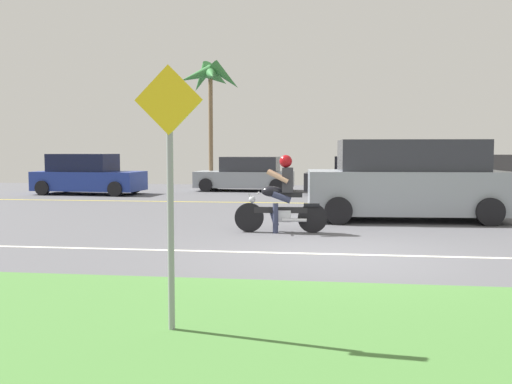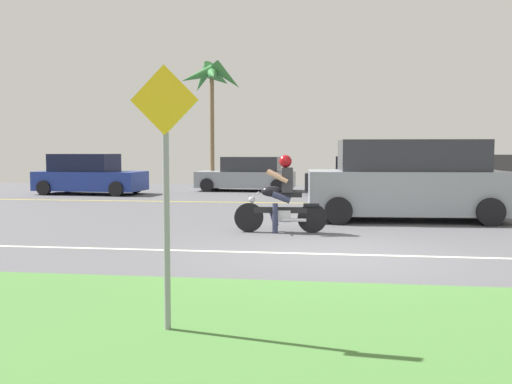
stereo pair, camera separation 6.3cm
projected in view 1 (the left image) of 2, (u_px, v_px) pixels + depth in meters
ground at (333, 229)px, 12.03m from camera, size 56.00×30.00×0.04m
grass_median at (343, 335)px, 5.00m from camera, size 56.00×3.80×0.06m
lane_line_near at (336, 254)px, 9.03m from camera, size 50.40×0.12×0.01m
lane_line_far at (331, 203)px, 17.69m from camera, size 50.40×0.12×0.01m
motorcyclist at (282, 200)px, 11.43m from camera, size 1.93×0.63×1.61m
suv_nearby at (407, 181)px, 13.44m from camera, size 4.98×2.32×1.96m
parked_car_0 at (87, 175)px, 21.45m from camera, size 4.25×2.13×1.57m
parked_car_1 at (246, 175)px, 23.29m from camera, size 4.12×2.06×1.44m
parked_car_2 at (362, 177)px, 21.11m from camera, size 4.28×2.06×1.48m
parked_car_3 at (495, 176)px, 21.16m from camera, size 3.99×2.15×1.55m
palm_tree_0 at (211, 81)px, 23.90m from camera, size 2.79×2.92×5.61m
street_sign at (170, 173)px, 4.95m from camera, size 0.62×0.06×2.46m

